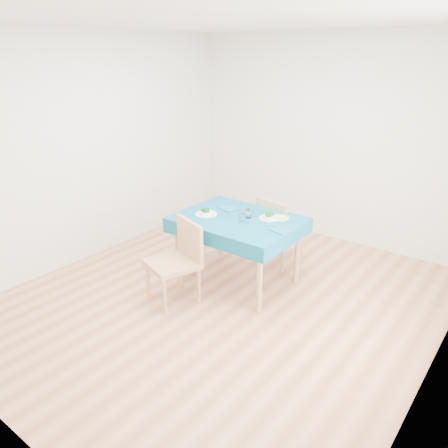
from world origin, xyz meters
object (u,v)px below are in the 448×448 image
Objects in this scene: chair_near at (171,250)px; side_plate at (280,218)px; bowl_far at (269,216)px; table at (237,250)px; chair_far at (282,220)px; bowl_near at (206,212)px.

chair_near is 1.22m from side_plate.
bowl_far is at bearing -137.69° from side_plate.
chair_near is at bearing -109.98° from table.
side_plate is (0.36, 0.27, 0.38)m from table.
table is 0.83m from chair_near.
chair_far is 0.98m from bowl_near.
chair_near reaches higher than bowl_near.
chair_far reaches higher than bowl_far.
bowl_near is (-0.49, -0.82, 0.24)m from chair_far.
chair_near is at bearing -120.26° from bowl_far.
bowl_near is (-0.07, 0.63, 0.21)m from chair_near.
chair_far is at bearing 104.14° from bowl_far.
chair_far is at bearing 77.66° from table.
chair_far is (0.15, 0.69, 0.18)m from table.
bowl_near reaches higher than side_plate.
side_plate reaches higher than table.
table is 5.40× the size of bowl_near.
table is at bearing 20.02° from bowl_near.
bowl_far is at bearing 34.56° from table.
bowl_far is at bearing 27.01° from bowl_near.
chair_near is 4.85× the size of bowl_near.
chair_far reaches higher than side_plate.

